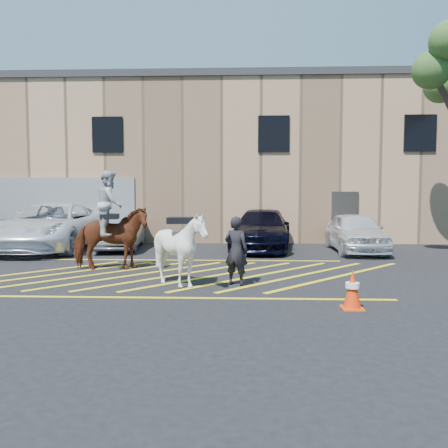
{
  "coord_description": "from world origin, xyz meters",
  "views": [
    {
      "loc": [
        1.64,
        -11.46,
        2.12
      ],
      "look_at": [
        1.19,
        0.2,
        1.3
      ],
      "focal_mm": 35.0,
      "sensor_mm": 36.0,
      "label": 1
    }
  ],
  "objects_px": {
    "traffic_cone": "(352,289)",
    "car_blue_suv": "(262,229)",
    "car_silver_sedan": "(121,231)",
    "mounted_bay": "(110,230)",
    "car_white_pickup": "(52,226)",
    "car_white_suv": "(355,232)",
    "handler": "(236,251)",
    "saddled_white": "(180,249)"
  },
  "relations": [
    {
      "from": "traffic_cone",
      "to": "car_blue_suv",
      "type": "bearing_deg",
      "value": 98.11
    },
    {
      "from": "car_blue_suv",
      "to": "traffic_cone",
      "type": "bearing_deg",
      "value": -74.84
    },
    {
      "from": "car_silver_sedan",
      "to": "mounted_bay",
      "type": "relative_size",
      "value": 1.49
    },
    {
      "from": "car_white_pickup",
      "to": "car_blue_suv",
      "type": "relative_size",
      "value": 1.22
    },
    {
      "from": "car_white_suv",
      "to": "traffic_cone",
      "type": "distance_m",
      "value": 8.3
    },
    {
      "from": "car_blue_suv",
      "to": "traffic_cone",
      "type": "relative_size",
      "value": 7.04
    },
    {
      "from": "car_white_pickup",
      "to": "car_silver_sedan",
      "type": "distance_m",
      "value": 2.57
    },
    {
      "from": "handler",
      "to": "saddled_white",
      "type": "bearing_deg",
      "value": 33.76
    },
    {
      "from": "traffic_cone",
      "to": "car_white_pickup",
      "type": "bearing_deg",
      "value": 138.13
    },
    {
      "from": "car_blue_suv",
      "to": "mounted_bay",
      "type": "relative_size",
      "value": 1.87
    },
    {
      "from": "car_white_pickup",
      "to": "handler",
      "type": "bearing_deg",
      "value": -42.99
    },
    {
      "from": "handler",
      "to": "saddled_white",
      "type": "height_order",
      "value": "saddled_white"
    },
    {
      "from": "car_white_suv",
      "to": "handler",
      "type": "distance_m",
      "value": 7.37
    },
    {
      "from": "car_blue_suv",
      "to": "handler",
      "type": "height_order",
      "value": "handler"
    },
    {
      "from": "car_blue_suv",
      "to": "car_silver_sedan",
      "type": "bearing_deg",
      "value": -171.3
    },
    {
      "from": "handler",
      "to": "car_white_pickup",
      "type": "bearing_deg",
      "value": -17.08
    },
    {
      "from": "car_white_suv",
      "to": "handler",
      "type": "xyz_separation_m",
      "value": [
        -4.27,
        -6.0,
        0.08
      ]
    },
    {
      "from": "car_silver_sedan",
      "to": "car_blue_suv",
      "type": "distance_m",
      "value": 5.39
    },
    {
      "from": "traffic_cone",
      "to": "mounted_bay",
      "type": "bearing_deg",
      "value": 145.38
    },
    {
      "from": "car_white_suv",
      "to": "mounted_bay",
      "type": "bearing_deg",
      "value": -151.05
    },
    {
      "from": "car_white_pickup",
      "to": "handler",
      "type": "distance_m",
      "value": 9.37
    },
    {
      "from": "car_blue_suv",
      "to": "mounted_bay",
      "type": "bearing_deg",
      "value": -125.54
    },
    {
      "from": "car_silver_sedan",
      "to": "car_white_suv",
      "type": "height_order",
      "value": "car_white_suv"
    },
    {
      "from": "saddled_white",
      "to": "handler",
      "type": "bearing_deg",
      "value": 9.39
    },
    {
      "from": "mounted_bay",
      "to": "saddled_white",
      "type": "relative_size",
      "value": 1.62
    },
    {
      "from": "car_silver_sedan",
      "to": "saddled_white",
      "type": "height_order",
      "value": "saddled_white"
    },
    {
      "from": "car_white_suv",
      "to": "mounted_bay",
      "type": "height_order",
      "value": "mounted_bay"
    },
    {
      "from": "car_blue_suv",
      "to": "mounted_bay",
      "type": "distance_m",
      "value": 6.53
    },
    {
      "from": "car_white_pickup",
      "to": "car_blue_suv",
      "type": "distance_m",
      "value": 7.95
    },
    {
      "from": "car_blue_suv",
      "to": "handler",
      "type": "distance_m",
      "value": 6.74
    },
    {
      "from": "car_white_pickup",
      "to": "car_white_suv",
      "type": "height_order",
      "value": "car_white_pickup"
    },
    {
      "from": "handler",
      "to": "car_white_suv",
      "type": "bearing_deg",
      "value": -101.07
    },
    {
      "from": "handler",
      "to": "traffic_cone",
      "type": "distance_m",
      "value": 2.98
    },
    {
      "from": "car_white_suv",
      "to": "saddled_white",
      "type": "bearing_deg",
      "value": -130.7
    },
    {
      "from": "car_silver_sedan",
      "to": "mounted_bay",
      "type": "xyz_separation_m",
      "value": [
        0.98,
        -4.64,
        0.43
      ]
    },
    {
      "from": "car_silver_sedan",
      "to": "mounted_bay",
      "type": "bearing_deg",
      "value": -84.27
    },
    {
      "from": "mounted_bay",
      "to": "car_blue_suv",
      "type": "bearing_deg",
      "value": 47.41
    },
    {
      "from": "mounted_bay",
      "to": "traffic_cone",
      "type": "height_order",
      "value": "mounted_bay"
    },
    {
      "from": "car_white_pickup",
      "to": "saddled_white",
      "type": "height_order",
      "value": "car_white_pickup"
    },
    {
      "from": "car_silver_sedan",
      "to": "car_white_suv",
      "type": "xyz_separation_m",
      "value": [
        8.75,
        -0.52,
        0.05
      ]
    },
    {
      "from": "car_silver_sedan",
      "to": "car_white_pickup",
      "type": "bearing_deg",
      "value": -178.92
    },
    {
      "from": "car_blue_suv",
      "to": "handler",
      "type": "bearing_deg",
      "value": -90.72
    }
  ]
}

